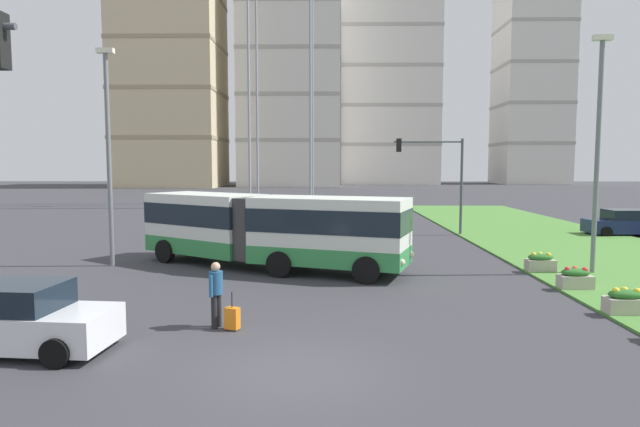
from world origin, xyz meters
TOP-DOWN VIEW (x-y plane):
  - ground_plane at (0.00, 0.00)m, footprint 260.00×260.00m
  - articulated_bus at (-1.86, 11.28)m, footprint 11.58×7.36m
  - car_navy_sedan at (18.48, 21.97)m, footprint 4.44×2.10m
  - car_white_van at (-6.54, 1.11)m, footprint 4.53×2.31m
  - pedestrian_crossing at (-2.29, 2.98)m, footprint 0.36×0.55m
  - rolling_suitcase at (-1.84, 2.78)m, footprint 0.42×0.35m
  - flower_planter_1 at (9.04, 4.29)m, footprint 1.10×0.56m
  - flower_planter_2 at (9.04, 7.42)m, footprint 1.10×0.56m
  - flower_planter_3 at (9.04, 10.49)m, footprint 1.10×0.56m
  - traffic_light_far_right at (7.25, 22.00)m, footprint 4.18×0.28m
  - streetlight_left at (-8.50, 11.63)m, footprint 0.70×0.28m
  - streetlight_median at (10.94, 10.18)m, footprint 0.70×0.28m
  - apartment_tower_west at (-30.00, 95.32)m, footprint 19.30×17.30m
  - apartment_tower_westcentre at (-7.22, 102.20)m, footprint 20.09×19.11m
  - apartment_tower_centre at (13.68, 113.12)m, footprint 21.51×17.11m
  - apartment_tower_eastcentre at (46.27, 114.43)m, footprint 14.56×14.48m
  - transmission_pylon at (-4.17, 45.60)m, footprint 9.00×6.24m

SIDE VIEW (x-z plane):
  - ground_plane at x=0.00m, z-range 0.00..0.00m
  - rolling_suitcase at x=-1.84m, z-range -0.17..0.80m
  - flower_planter_1 at x=9.04m, z-range 0.06..0.80m
  - flower_planter_2 at x=9.04m, z-range 0.06..0.80m
  - flower_planter_3 at x=9.04m, z-range 0.06..0.80m
  - car_navy_sedan at x=18.48m, z-range -0.04..1.54m
  - car_white_van at x=-6.54m, z-range -0.04..1.54m
  - pedestrian_crossing at x=-2.29m, z-range 0.13..1.87m
  - articulated_bus at x=-1.86m, z-range 0.15..3.15m
  - traffic_light_far_right at x=7.25m, z-range 1.13..6.97m
  - streetlight_left at x=-8.50m, z-range 0.44..9.46m
  - streetlight_median at x=10.94m, z-range 0.44..9.57m
  - transmission_pylon at x=-4.17m, z-range 1.44..35.00m
  - apartment_tower_centre at x=13.68m, z-range 0.02..41.23m
  - apartment_tower_eastcentre at x=46.27m, z-range 0.02..43.11m
  - apartment_tower_westcentre at x=-7.22m, z-range 0.02..51.95m
  - apartment_tower_west at x=-30.00m, z-range 0.02..53.29m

